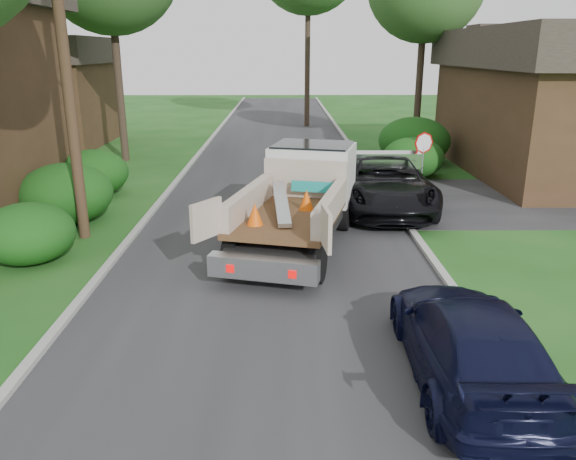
% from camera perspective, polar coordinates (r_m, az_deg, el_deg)
% --- Properties ---
extents(ground, '(120.00, 120.00, 0.00)m').
position_cam_1_polar(ground, '(11.74, -1.79, -8.38)').
color(ground, '#174C15').
rests_on(ground, ground).
extents(road, '(8.00, 90.00, 0.02)m').
position_cam_1_polar(road, '(21.18, -1.24, 3.64)').
color(road, '#28282B').
rests_on(road, ground).
extents(curb_left, '(0.20, 90.00, 0.12)m').
position_cam_1_polar(curb_left, '(21.61, -12.21, 3.67)').
color(curb_left, '#9E9E99').
rests_on(curb_left, ground).
extents(curb_right, '(0.20, 90.00, 0.12)m').
position_cam_1_polar(curb_right, '(21.51, 9.77, 3.75)').
color(curb_right, '#9E9E99').
rests_on(curb_right, ground).
extents(stop_sign, '(0.71, 0.32, 2.48)m').
position_cam_1_polar(stop_sign, '(20.44, 13.57, 7.71)').
color(stop_sign, slate).
rests_on(stop_sign, ground).
extents(utility_pole, '(2.42, 1.25, 10.00)m').
position_cam_1_polar(utility_pole, '(16.55, -21.80, 16.57)').
color(utility_pole, '#382619').
rests_on(utility_pole, ground).
extents(house_left_far, '(7.56, 7.56, 6.00)m').
position_cam_1_polar(house_left_far, '(35.39, -24.07, 12.84)').
color(house_left_far, '#3C2A18').
rests_on(house_left_far, ground).
extents(hedge_left_a, '(2.34, 2.34, 1.53)m').
position_cam_1_polar(hedge_left_a, '(15.63, -24.94, -0.31)').
color(hedge_left_a, '#10420F').
rests_on(hedge_left_a, ground).
extents(hedge_left_b, '(2.86, 2.86, 1.87)m').
position_cam_1_polar(hedge_left_b, '(18.81, -21.64, 3.48)').
color(hedge_left_b, '#10420F').
rests_on(hedge_left_b, ground).
extents(hedge_left_c, '(2.60, 2.60, 1.70)m').
position_cam_1_polar(hedge_left_c, '(22.14, -19.23, 5.51)').
color(hedge_left_c, '#10420F').
rests_on(hedge_left_c, ground).
extents(hedge_right_a, '(2.60, 2.60, 1.70)m').
position_cam_1_polar(hedge_right_a, '(24.56, 12.59, 7.20)').
color(hedge_right_a, '#10420F').
rests_on(hedge_right_a, ground).
extents(hedge_right_b, '(3.38, 3.38, 2.21)m').
position_cam_1_polar(hedge_right_b, '(27.56, 12.69, 8.85)').
color(hedge_right_b, '#10420F').
rests_on(hedge_right_b, ground).
extents(flatbed_truck, '(4.32, 7.11, 2.52)m').
position_cam_1_polar(flatbed_truck, '(15.99, 1.59, 4.01)').
color(flatbed_truck, black).
rests_on(flatbed_truck, ground).
extents(black_pickup, '(3.28, 6.62, 1.81)m').
position_cam_1_polar(black_pickup, '(19.46, 9.69, 4.83)').
color(black_pickup, black).
rests_on(black_pickup, ground).
extents(navy_suv, '(2.11, 4.92, 1.41)m').
position_cam_1_polar(navy_suv, '(9.67, 18.00, -10.66)').
color(navy_suv, black).
rests_on(navy_suv, ground).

